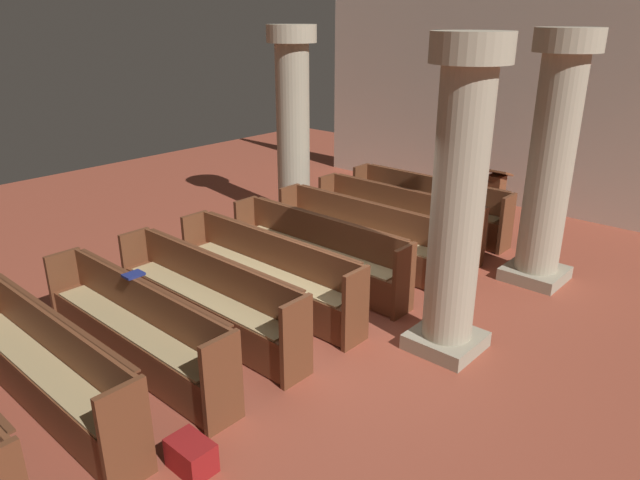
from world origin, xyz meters
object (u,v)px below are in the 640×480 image
(pew_row_2, at_px, (360,231))
(pillar_aisle_rear, at_px, (458,199))
(pew_row_7, at_px, (44,363))
(pew_row_4, at_px, (267,270))
(pew_row_6, at_px, (135,325))
(lectern, at_px, (494,202))
(pew_row_3, at_px, (317,249))
(pillar_far_side, at_px, (293,123))
(pew_row_5, at_px, (207,295))
(pew_row_1, at_px, (396,216))
(pillar_aisle_side, at_px, (552,158))
(kneeler_box_red, at_px, (191,455))
(hymn_book, at_px, (133,275))
(pew_row_0, at_px, (428,203))

(pew_row_2, distance_m, pillar_aisle_rear, 2.96)
(pew_row_2, distance_m, pew_row_7, 4.88)
(pew_row_4, bearing_deg, pew_row_6, -90.00)
(pew_row_4, distance_m, lectern, 4.99)
(pew_row_3, distance_m, pillar_far_side, 3.20)
(pew_row_5, distance_m, pew_row_7, 1.95)
(pew_row_4, xyz_separation_m, pillar_far_side, (-2.26, 2.83, 1.30))
(pew_row_1, height_order, pew_row_4, same)
(pillar_aisle_side, relative_size, kneeler_box_red, 8.59)
(pew_row_5, relative_size, pillar_far_side, 0.87)
(kneeler_box_red, bearing_deg, pew_row_4, 124.30)
(pew_row_3, relative_size, kneeler_box_red, 7.51)
(pew_row_2, height_order, pew_row_3, same)
(pew_row_5, relative_size, pew_row_6, 1.00)
(pew_row_4, distance_m, pillar_far_side, 3.85)
(pew_row_7, bearing_deg, pew_row_5, 90.00)
(hymn_book, bearing_deg, pew_row_7, -78.31)
(pew_row_2, relative_size, pew_row_4, 1.00)
(pillar_far_side, distance_m, lectern, 3.93)
(pew_row_3, distance_m, hymn_book, 2.79)
(pew_row_2, relative_size, pillar_aisle_side, 0.87)
(pew_row_3, bearing_deg, pew_row_6, -90.00)
(pew_row_5, height_order, kneeler_box_red, pew_row_5)
(pew_row_5, xyz_separation_m, pillar_aisle_rear, (2.31, 1.62, 1.30))
(pew_row_1, bearing_deg, pew_row_2, -90.00)
(pew_row_5, xyz_separation_m, pew_row_7, (0.00, -1.95, 0.00))
(pew_row_1, relative_size, pew_row_4, 1.00)
(pew_row_6, height_order, kneeler_box_red, pew_row_6)
(pew_row_2, bearing_deg, pillar_far_side, 158.89)
(pew_row_7, distance_m, kneeler_box_red, 1.80)
(pew_row_5, xyz_separation_m, lectern, (0.76, 5.91, -0.06))
(pew_row_2, bearing_deg, pew_row_0, 90.00)
(pew_row_5, bearing_deg, pew_row_1, 90.00)
(pew_row_4, bearing_deg, hymn_book, -97.82)
(pillar_far_side, bearing_deg, pew_row_1, 2.58)
(pew_row_0, relative_size, pew_row_3, 1.00)
(pillar_aisle_side, distance_m, pillar_far_side, 4.59)
(kneeler_box_red, bearing_deg, pew_row_3, 116.16)
(pew_row_7, bearing_deg, pew_row_1, 90.00)
(pew_row_1, xyz_separation_m, pillar_far_side, (-2.26, -0.10, 1.30))
(pew_row_3, xyz_separation_m, pew_row_5, (0.00, -1.95, 0.00))
(pew_row_4, bearing_deg, pillar_aisle_rear, 15.53)
(pew_row_3, bearing_deg, pew_row_1, 90.00)
(pew_row_2, bearing_deg, lectern, 75.65)
(pillar_far_side, bearing_deg, kneeler_box_red, -53.31)
(pew_row_3, xyz_separation_m, pillar_aisle_rear, (2.31, -0.33, 1.30))
(pew_row_6, bearing_deg, kneeler_box_red, -18.05)
(pillar_aisle_rear, bearing_deg, pew_row_2, 150.50)
(kneeler_box_red, bearing_deg, pillar_aisle_rear, 79.20)
(pew_row_5, bearing_deg, pew_row_6, -90.00)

